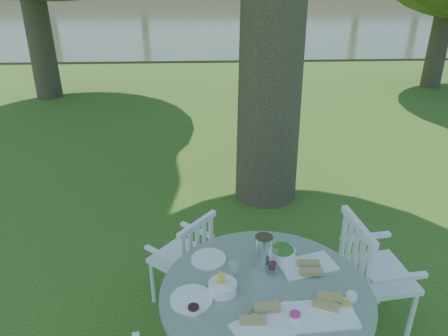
{
  "coord_description": "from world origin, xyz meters",
  "views": [
    {
      "loc": [
        -0.18,
        -3.71,
        2.74
      ],
      "look_at": [
        0.0,
        0.2,
        0.85
      ],
      "focal_mm": 35.0,
      "sensor_mm": 36.0,
      "label": 1
    }
  ],
  "objects": [
    {
      "name": "river",
      "position": [
        0.0,
        23.0,
        0.0
      ],
      "size": [
        100.0,
        28.0,
        0.12
      ],
      "primitive_type": "cube",
      "color": "#373D24",
      "rests_on": "ground"
    },
    {
      "name": "chair_nw",
      "position": [
        -0.34,
        -0.74,
        0.51
      ],
      "size": [
        0.6,
        0.6,
        0.87
      ],
      "rotation": [
        0.0,
        0.0,
        -2.26
      ],
      "color": "white",
      "rests_on": "ground"
    },
    {
      "name": "ground",
      "position": [
        0.0,
        0.0,
        0.0
      ],
      "size": [
        140.0,
        140.0,
        0.0
      ],
      "primitive_type": "plane",
      "color": "#1E3F0D",
      "rests_on": "ground"
    },
    {
      "name": "table",
      "position": [
        0.18,
        -1.6,
        0.68
      ],
      "size": [
        1.34,
        1.34,
        0.85
      ],
      "color": "black",
      "rests_on": "ground"
    },
    {
      "name": "chair_ne",
      "position": [
        1.04,
        -1.1,
        0.6
      ],
      "size": [
        0.54,
        0.57,
        1.02
      ],
      "rotation": [
        0.0,
        0.0,
        -4.59
      ],
      "color": "white",
      "rests_on": "ground"
    },
    {
      "name": "tableware",
      "position": [
        0.18,
        -1.51,
        0.9
      ],
      "size": [
        1.15,
        0.95,
        0.24
      ],
      "color": "white",
      "rests_on": "table"
    }
  ]
}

